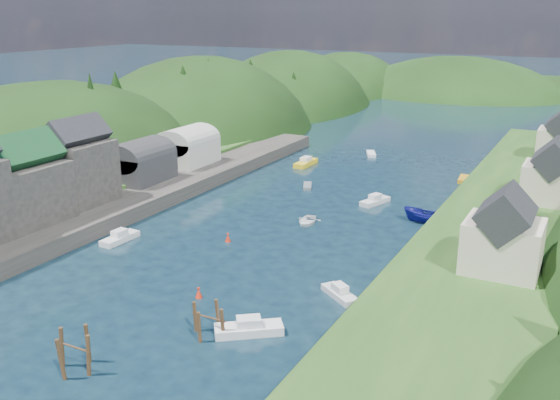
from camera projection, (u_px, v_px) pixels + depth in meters
The scene contains 14 objects.
ground at pixel (346, 188), 96.29m from camera, with size 600.00×600.00×0.00m, color black.
hillside_left at pixel (200, 169), 139.76m from camera, with size 44.00×245.56×52.00m.
far_hills at pixel (490, 127), 203.93m from camera, with size 103.00×68.00×44.00m.
hill_trees at pixel (379, 104), 105.12m from camera, with size 91.84×147.70×11.77m.
quay_left at pixel (89, 213), 81.23m from camera, with size 12.00×110.00×2.00m, color #2D2B28.
terrace_left_grass at pixel (50, 204), 84.26m from camera, with size 12.00×110.00×2.50m, color #234719.
boat_sheds at pixel (165, 151), 96.94m from camera, with size 7.00×21.00×7.50m.
terrace_right at pixel (506, 224), 76.39m from camera, with size 16.00×120.00×2.40m, color #234719.
right_bank_cottages at pixel (544, 175), 80.75m from camera, with size 9.00×59.24×8.41m.
piling_cluster_near at pixel (75, 354), 47.30m from camera, with size 3.25×3.03×3.95m.
piling_cluster_far at pixel (209, 323), 52.62m from camera, with size 3.31×3.08×3.31m.
channel_buoy_near at pixel (199, 293), 59.56m from camera, with size 0.70×0.70×1.10m.
channel_buoy_far at pixel (228, 238), 73.92m from camera, with size 0.70×0.70×1.10m.
moored_boats at pixel (273, 233), 74.94m from camera, with size 34.14×92.31×2.14m.
Camera 1 is at (33.89, -36.76, 26.54)m, focal length 40.00 mm.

